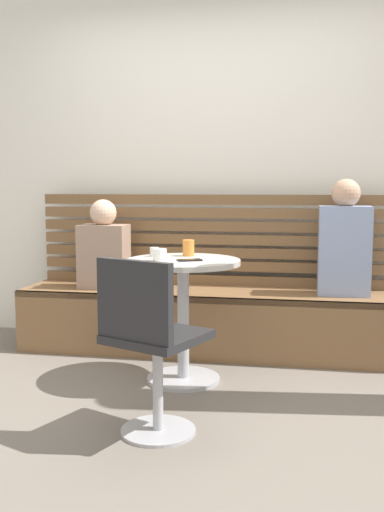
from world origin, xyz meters
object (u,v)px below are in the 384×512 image
Objects in this scene: person_adult at (344,243)px; phone_on_table at (190,260)px; cup_ceramic_white at (160,255)px; cup_tumbler_orange at (188,248)px; booth_bench at (211,321)px; person_child_left at (104,249)px; white_chair at (149,341)px; cup_espresso_small at (154,252)px; cafe_table at (183,296)px.

person_adult reaches higher than phone_on_table.
cup_tumbler_orange is at bearing 64.56° from cup_ceramic_white.
booth_bench is at bearing -28.79° from phone_on_table.
phone_on_table is (0.76, -0.68, 0.02)m from person_child_left.
white_chair is 8.50× the size of cup_tumbler_orange.
cup_espresso_small is 0.21m from cup_tumbler_orange.
person_child_left reaches higher than booth_bench.
cup_tumbler_orange reaches higher than cup_espresso_small.
booth_bench is 3.47× the size of person_adult.
person_adult is at bearing 26.72° from cup_tumbler_orange.
person_child_left is at bearing 21.09° from phone_on_table.
person_adult reaches higher than white_chair.
person_adult is at bearing 56.57° from white_chair.
cup_ceramic_white reaches higher than phone_on_table.
person_adult is 9.73× the size of cup_ceramic_white.
cafe_table is 0.30m from cup_ceramic_white.
cup_espresso_small is at bearing 149.58° from cafe_table.
cup_espresso_small is (-1.18, -0.54, -0.02)m from person_adult.
cup_espresso_small is 0.31m from phone_on_table.
phone_on_table is at bearing -77.67° from cup_tumbler_orange.
cup_tumbler_orange reaches higher than booth_bench.
booth_bench is at bearing 61.63° from cup_espresso_small.
person_child_left is 6.36× the size of cup_tumbler_orange.
cafe_table is 0.34m from cup_espresso_small.
person_adult is at bearing 24.76° from cup_espresso_small.
cup_tumbler_orange is at bearing -14.50° from phone_on_table.
booth_bench is at bearing 0.30° from person_child_left.
cafe_table is at bearing -145.73° from person_adult.
cafe_table is 0.97m from person_child_left.
cafe_table is 0.81m from white_chair.
white_chair is at bearing 149.58° from phone_on_table.
person_adult is 1.32m from cup_ceramic_white.
cup_espresso_small is at bearing 28.67° from phone_on_table.
cup_tumbler_orange is at bearing 90.26° from cafe_table.
person_adult reaches higher than cafe_table.
person_adult is at bearing 1.18° from person_child_left.
cup_ceramic_white is at bearing -67.65° from cup_espresso_small.
phone_on_table is (0.17, 0.03, -0.03)m from cup_ceramic_white.
white_chair is (-0.07, -1.44, 0.24)m from booth_bench.
person_child_left is 0.72m from cup_espresso_small.
cup_ceramic_white reaches higher than booth_bench.
cup_ceramic_white is (0.08, -0.20, 0.01)m from cup_espresso_small.
phone_on_table is at bearing -42.08° from person_child_left.
cup_ceramic_white is at bearing -105.20° from booth_bench.
cup_espresso_small reaches higher than cafe_table.
cup_tumbler_orange is at bearing -32.83° from person_child_left.
cup_tumbler_orange is (-0.00, 0.17, 0.27)m from cafe_table.
cup_tumbler_orange is at bearing -99.03° from booth_bench.
person_child_left is at bearing -179.70° from booth_bench.
cup_espresso_small is (-0.20, 0.12, 0.25)m from cafe_table.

